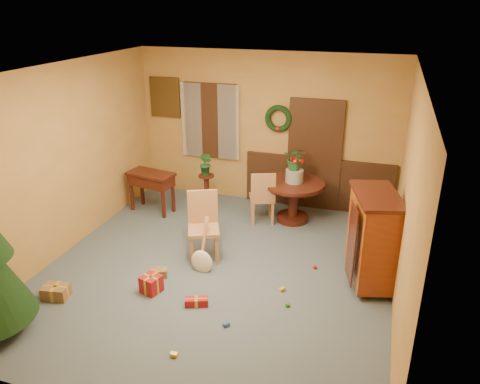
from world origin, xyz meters
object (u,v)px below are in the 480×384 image
at_px(chair_near, 203,223).
at_px(sideboard, 373,236).
at_px(writing_desk, 151,182).
at_px(dining_table, 294,194).

distance_m(chair_near, sideboard, 2.50).
bearing_deg(sideboard, chair_near, -179.40).
bearing_deg(chair_near, writing_desk, 140.46).
relative_size(chair_near, sideboard, 0.78).
height_order(dining_table, chair_near, chair_near).
distance_m(dining_table, writing_desk, 2.65).
distance_m(dining_table, chair_near, 1.99).
relative_size(dining_table, chair_near, 1.02).
height_order(chair_near, sideboard, sideboard).
bearing_deg(chair_near, dining_table, 57.68).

